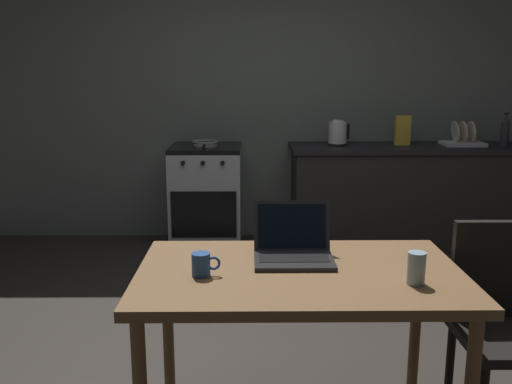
{
  "coord_description": "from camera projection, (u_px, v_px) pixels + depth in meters",
  "views": [
    {
      "loc": [
        -0.14,
        -2.78,
        1.51
      ],
      "look_at": [
        -0.1,
        0.61,
        0.77
      ],
      "focal_mm": 39.09,
      "sensor_mm": 36.0,
      "label": 1
    }
  ],
  "objects": [
    {
      "name": "cereal_box",
      "position": [
        403.0,
        130.0,
        4.79
      ],
      "size": [
        0.13,
        0.05,
        0.25
      ],
      "color": "gold",
      "rests_on": "kitchen_counter"
    },
    {
      "name": "electric_kettle",
      "position": [
        338.0,
        133.0,
        4.77
      ],
      "size": [
        0.18,
        0.16,
        0.22
      ],
      "color": "black",
      "rests_on": "kitchen_counter"
    },
    {
      "name": "dining_table",
      "position": [
        299.0,
        289.0,
        2.19
      ],
      "size": [
        1.26,
        0.77,
        0.75
      ],
      "color": "brown",
      "rests_on": "ground_plane"
    },
    {
      "name": "stove_oven",
      "position": [
        206.0,
        196.0,
        4.87
      ],
      "size": [
        0.6,
        0.62,
        0.89
      ],
      "color": "#B7BABF",
      "rests_on": "ground_plane"
    },
    {
      "name": "frying_pan",
      "position": [
        205.0,
        143.0,
        4.75
      ],
      "size": [
        0.22,
        0.39,
        0.05
      ],
      "color": "gray",
      "rests_on": "stove_oven"
    },
    {
      "name": "coffee_mug",
      "position": [
        202.0,
        264.0,
        2.1
      ],
      "size": [
        0.11,
        0.07,
        0.09
      ],
      "color": "#264C8C",
      "rests_on": "dining_table"
    },
    {
      "name": "dish_rack",
      "position": [
        463.0,
        140.0,
        4.8
      ],
      "size": [
        0.34,
        0.26,
        0.21
      ],
      "color": "silver",
      "rests_on": "kitchen_counter"
    },
    {
      "name": "back_wall",
      "position": [
        298.0,
        82.0,
        5.02
      ],
      "size": [
        6.4,
        0.1,
        2.83
      ],
      "primitive_type": "cube",
      "color": "slate",
      "rests_on": "ground_plane"
    },
    {
      "name": "chair",
      "position": [
        504.0,
        317.0,
        2.29
      ],
      "size": [
        0.4,
        0.4,
        0.9
      ],
      "rotation": [
        0.0,
        0.0,
        0.33
      ],
      "color": "black",
      "rests_on": "ground_plane"
    },
    {
      "name": "kitchen_counter",
      "position": [
        413.0,
        195.0,
        4.89
      ],
      "size": [
        2.16,
        0.64,
        0.89
      ],
      "color": "#282623",
      "rests_on": "ground_plane"
    },
    {
      "name": "laptop",
      "position": [
        293.0,
        249.0,
        2.28
      ],
      "size": [
        0.32,
        0.28,
        0.22
      ],
      "rotation": [
        0.0,
        0.0,
        0.19
      ],
      "color": "#232326",
      "rests_on": "dining_table"
    },
    {
      "name": "bottle",
      "position": [
        505.0,
        130.0,
        4.73
      ],
      "size": [
        0.07,
        0.07,
        0.28
      ],
      "color": "#2D2D33",
      "rests_on": "kitchen_counter"
    },
    {
      "name": "ground_plane",
      "position": [
        275.0,
        354.0,
        3.03
      ],
      "size": [
        12.0,
        12.0,
        0.0
      ],
      "primitive_type": "plane",
      "color": "#2D2823"
    },
    {
      "name": "drinking_glass",
      "position": [
        416.0,
        268.0,
        2.01
      ],
      "size": [
        0.07,
        0.07,
        0.12
      ],
      "color": "#99B7C6",
      "rests_on": "dining_table"
    }
  ]
}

